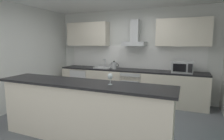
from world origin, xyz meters
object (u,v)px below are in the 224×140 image
at_px(sink, 104,67).
at_px(wine_glass, 110,77).
at_px(refrigerator, 83,82).
at_px(oven, 133,85).
at_px(kettle, 114,65).
at_px(range_hood, 135,38).
at_px(microwave, 182,67).

bearing_deg(sink, wine_glass, -63.07).
height_order(refrigerator, sink, sink).
height_order(oven, refrigerator, oven).
bearing_deg(wine_glass, kettle, 110.14).
bearing_deg(wine_glass, range_hood, 96.88).
bearing_deg(refrigerator, oven, 0.10).
bearing_deg(range_hood, wine_glass, -83.12).
distance_m(microwave, sink, 2.19).
distance_m(sink, range_hood, 1.25).
relative_size(refrigerator, microwave, 1.70).
bearing_deg(oven, microwave, -1.24).
bearing_deg(microwave, wine_glass, -112.91).
distance_m(refrigerator, kettle, 1.23).
relative_size(oven, kettle, 2.77).
height_order(refrigerator, wine_glass, wine_glass).
xyz_separation_m(oven, refrigerator, (-1.63, -0.00, -0.03)).
relative_size(oven, range_hood, 1.11).
relative_size(microwave, sink, 1.00).
bearing_deg(oven, wine_glass, -82.75).
xyz_separation_m(refrigerator, range_hood, (1.63, 0.13, 1.36)).
bearing_deg(wine_glass, refrigerator, 129.37).
xyz_separation_m(refrigerator, sink, (0.73, 0.01, 0.50)).
relative_size(sink, kettle, 1.73).
xyz_separation_m(kettle, range_hood, (0.55, 0.16, 0.78)).
bearing_deg(refrigerator, sink, 1.08).
relative_size(refrigerator, kettle, 2.94).
height_order(microwave, range_hood, range_hood).
height_order(refrigerator, microwave, microwave).
height_order(sink, wine_glass, wine_glass).
distance_m(oven, kettle, 0.78).
distance_m(oven, sink, 1.02).
height_order(microwave, wine_glass, microwave).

